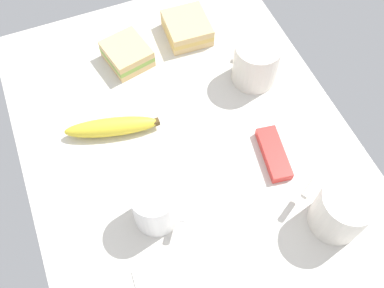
{
  "coord_description": "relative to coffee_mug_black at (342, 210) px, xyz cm",
  "views": [
    {
      "loc": [
        38.02,
        -15.36,
        76.63
      ],
      "look_at": [
        0.0,
        0.0,
        5.0
      ],
      "focal_mm": 40.31,
      "sensor_mm": 36.0,
      "label": 1
    }
  ],
  "objects": [
    {
      "name": "coffee_mug_milky",
      "position": [
        -12.72,
        -29.27,
        -0.18
      ],
      "size": [
        8.96,
        9.91,
        10.07
      ],
      "color": "white",
      "rests_on": "tabletop"
    },
    {
      "name": "sandwich_main",
      "position": [
        -49.81,
        -22.89,
        -3.15
      ],
      "size": [
        11.24,
        10.51,
        4.4
      ],
      "color": "#DBB77A",
      "rests_on": "tabletop"
    },
    {
      "name": "banana",
      "position": [
        -33.01,
        -31.44,
        -3.47
      ],
      "size": [
        8.32,
        19.1,
        3.77
      ],
      "color": "yellow",
      "rests_on": "tabletop"
    },
    {
      "name": "tabletop",
      "position": [
        -22.81,
        -18.36,
        -6.35
      ],
      "size": [
        90.0,
        64.0,
        2.0
      ],
      "primitive_type": "cube",
      "color": "beige",
      "rests_on": "ground"
    },
    {
      "name": "coffee_mug_black",
      "position": [
        0.0,
        0.0,
        0.0
      ],
      "size": [
        11.8,
        10.08,
        10.43
      ],
      "color": "silver",
      "rests_on": "tabletop"
    },
    {
      "name": "snack_bar",
      "position": [
        -15.91,
        -4.0,
        -4.35
      ],
      "size": [
        11.86,
        5.75,
        2.0
      ],
      "primitive_type": "cube",
      "rotation": [
        0.0,
        0.0,
        -0.16
      ],
      "color": "red",
      "rests_on": "tabletop"
    },
    {
      "name": "coffee_mug_spare",
      "position": [
        -35.03,
        1.05,
        -0.33
      ],
      "size": [
        12.12,
        9.94,
        9.77
      ],
      "color": "silver",
      "rests_on": "tabletop"
    },
    {
      "name": "sandwich_side",
      "position": [
        -52.1,
        -7.74,
        -3.15
      ],
      "size": [
        11.0,
        10.01,
        4.4
      ],
      "color": "#DBB77A",
      "rests_on": "tabletop"
    }
  ]
}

